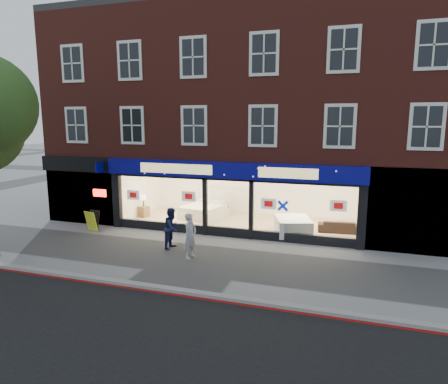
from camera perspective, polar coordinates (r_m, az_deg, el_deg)
The scene contains 12 objects.
ground at distance 14.87m, azimuth -3.05°, elevation -9.57°, with size 120.00×120.00×0.00m, color gray.
kerb_line at distance 12.24m, azimuth -8.42°, elevation -14.15°, with size 60.00×0.10×0.01m, color #8C0A07.
kerb_stone at distance 12.38m, azimuth -8.01°, elevation -13.57°, with size 60.00×0.25×0.12m, color gray.
showroom_floor at distance 19.62m, azimuth 2.47°, elevation -4.48°, with size 11.00×4.50×0.10m, color tan.
building at distance 20.67m, azimuth 3.87°, elevation 14.76°, with size 19.00×8.26×10.30m.
display_bed at distance 20.59m, azimuth -2.75°, elevation -2.62°, with size 2.26×2.57×1.27m.
bedside_table at distance 21.05m, azimuth -11.37°, elevation -2.75°, with size 0.45×0.45×0.55m, color brown.
mattress_stack at distance 17.82m, azimuth 9.82°, elevation -4.80°, with size 1.92×2.17×0.71m.
sofa at distance 18.59m, azimuth 16.06°, elevation -4.73°, with size 1.80×0.70×0.52m, color black.
a_board at distance 19.32m, azimuth -18.27°, elevation -3.93°, with size 0.62×0.40×0.95m, color yellow.
pedestrian_grey at distance 14.80m, azimuth -4.85°, elevation -6.26°, with size 0.61×0.40×1.68m, color #A6A8AE.
pedestrian_blue at distance 16.01m, azimuth -7.42°, elevation -5.12°, with size 0.80×0.62×1.64m, color #181B45.
Camera 1 is at (5.06, -13.04, 5.04)m, focal length 32.00 mm.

